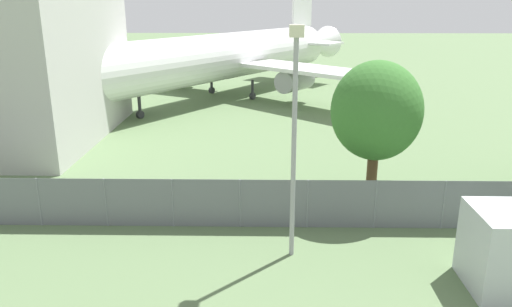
# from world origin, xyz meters

# --- Properties ---
(perimeter_fence) EXTENTS (56.07, 0.07, 1.92)m
(perimeter_fence) POSITION_xyz_m (-0.00, 11.30, 0.96)
(perimeter_fence) COLOR slate
(perimeter_fence) RESTS_ON ground
(airplane) EXTENTS (25.95, 32.18, 11.33)m
(airplane) POSITION_xyz_m (-5.15, 36.88, 3.53)
(airplane) COLOR white
(airplane) RESTS_ON ground
(tree_near_hangar) EXTENTS (3.67, 3.67, 6.06)m
(tree_near_hangar) POSITION_xyz_m (2.86, 13.63, 4.02)
(tree_near_hangar) COLOR brown
(tree_near_hangar) RESTS_ON ground
(light_mast) EXTENTS (0.44, 0.44, 7.61)m
(light_mast) POSITION_xyz_m (-0.69, 9.20, 4.67)
(light_mast) COLOR #99999E
(light_mast) RESTS_ON ground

